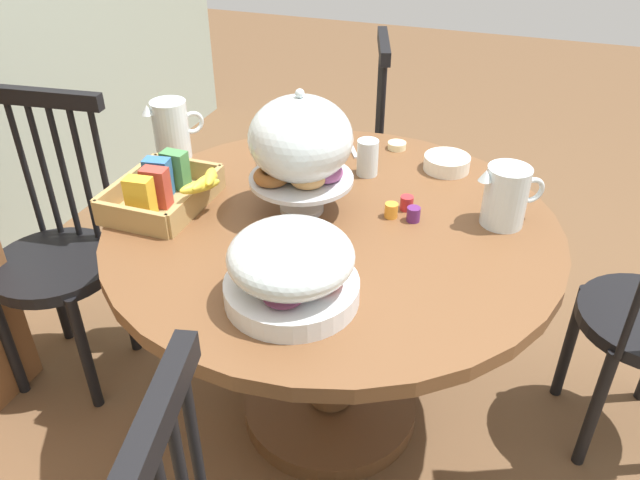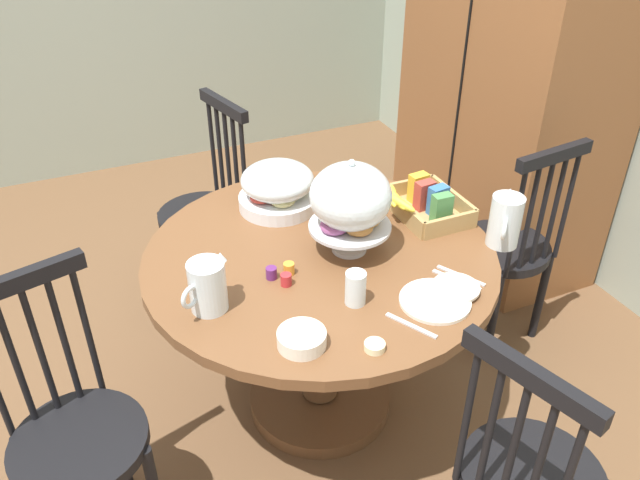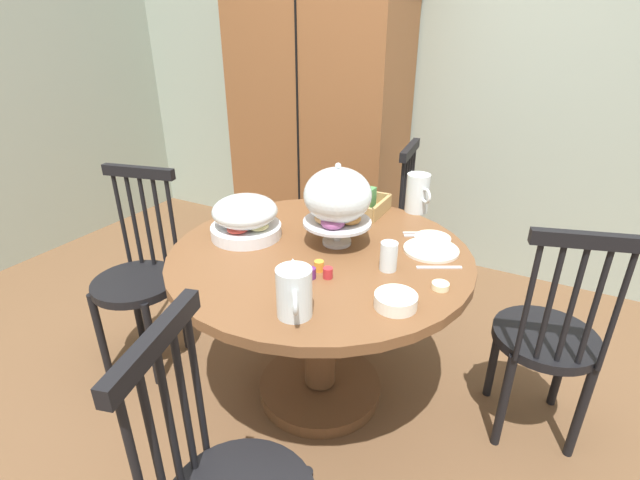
# 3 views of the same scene
# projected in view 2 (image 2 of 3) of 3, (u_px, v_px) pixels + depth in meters

# --- Properties ---
(ground_plane) EXTENTS (10.00, 10.00, 0.00)m
(ground_plane) POSITION_uv_depth(u_px,v_px,m) (268.00, 400.00, 2.61)
(ground_plane) COLOR brown
(wooden_armoire) EXTENTS (1.18, 0.60, 1.96)m
(wooden_armoire) POSITION_uv_depth(u_px,v_px,m) (512.00, 70.00, 3.04)
(wooden_armoire) COLOR brown
(wooden_armoire) RESTS_ON ground_plane
(dining_table) EXTENTS (1.21, 1.21, 0.74)m
(dining_table) POSITION_uv_depth(u_px,v_px,m) (320.00, 300.00, 2.30)
(dining_table) COLOR brown
(dining_table) RESTS_ON ground_plane
(windsor_chair_near_window) EXTENTS (0.42, 0.41, 0.97)m
(windsor_chair_near_window) POSITION_uv_depth(u_px,v_px,m) (207.00, 214.00, 2.96)
(windsor_chair_near_window) COLOR black
(windsor_chair_near_window) RESTS_ON ground_plane
(windsor_chair_by_cabinet) EXTENTS (0.42, 0.42, 0.97)m
(windsor_chair_by_cabinet) POSITION_uv_depth(u_px,v_px,m) (76.00, 438.00, 1.88)
(windsor_chair_by_cabinet) COLOR black
(windsor_chair_by_cabinet) RESTS_ON ground_plane
(windsor_chair_far_side) EXTENTS (0.40, 0.40, 0.97)m
(windsor_chair_far_side) POSITION_uv_depth(u_px,v_px,m) (507.00, 250.00, 2.71)
(windsor_chair_far_side) COLOR black
(windsor_chair_far_side) RESTS_ON ground_plane
(pastry_stand_with_dome) EXTENTS (0.28, 0.28, 0.34)m
(pastry_stand_with_dome) POSITION_uv_depth(u_px,v_px,m) (351.00, 200.00, 2.09)
(pastry_stand_with_dome) COLOR silver
(pastry_stand_with_dome) RESTS_ON dining_table
(fruit_platter_covered) EXTENTS (0.30, 0.30, 0.18)m
(fruit_platter_covered) POSITION_uv_depth(u_px,v_px,m) (278.00, 187.00, 2.40)
(fruit_platter_covered) COLOR silver
(fruit_platter_covered) RESTS_ON dining_table
(orange_juice_pitcher) EXTENTS (0.13, 0.18, 0.16)m
(orange_juice_pitcher) POSITION_uv_depth(u_px,v_px,m) (208.00, 288.00, 1.90)
(orange_juice_pitcher) COLOR silver
(orange_juice_pitcher) RESTS_ON dining_table
(milk_pitcher) EXTENTS (0.16, 0.14, 0.18)m
(milk_pitcher) POSITION_uv_depth(u_px,v_px,m) (505.00, 223.00, 2.19)
(milk_pitcher) COLOR silver
(milk_pitcher) RESTS_ON dining_table
(cereal_basket) EXTENTS (0.32, 0.30, 0.12)m
(cereal_basket) POSITION_uv_depth(u_px,v_px,m) (425.00, 203.00, 2.37)
(cereal_basket) COLOR tan
(cereal_basket) RESTS_ON dining_table
(china_plate_large) EXTENTS (0.22, 0.22, 0.01)m
(china_plate_large) POSITION_uv_depth(u_px,v_px,m) (435.00, 301.00, 1.96)
(china_plate_large) COLOR white
(china_plate_large) RESTS_ON dining_table
(china_plate_small) EXTENTS (0.15, 0.15, 0.01)m
(china_plate_small) POSITION_uv_depth(u_px,v_px,m) (456.00, 287.00, 1.99)
(china_plate_small) COLOR white
(china_plate_small) RESTS_ON china_plate_large
(cereal_bowl) EXTENTS (0.14, 0.14, 0.04)m
(cereal_bowl) POSITION_uv_depth(u_px,v_px,m) (302.00, 339.00, 1.79)
(cereal_bowl) COLOR white
(cereal_bowl) RESTS_ON dining_table
(drinking_glass) EXTENTS (0.06, 0.06, 0.11)m
(drinking_glass) POSITION_uv_depth(u_px,v_px,m) (356.00, 288.00, 1.93)
(drinking_glass) COLOR silver
(drinking_glass) RESTS_ON dining_table
(butter_dish) EXTENTS (0.06, 0.06, 0.02)m
(butter_dish) POSITION_uv_depth(u_px,v_px,m) (375.00, 346.00, 1.78)
(butter_dish) COLOR beige
(butter_dish) RESTS_ON dining_table
(jam_jar_strawberry) EXTENTS (0.04, 0.04, 0.04)m
(jam_jar_strawberry) POSITION_uv_depth(u_px,v_px,m) (286.00, 280.00, 2.02)
(jam_jar_strawberry) COLOR #B7282D
(jam_jar_strawberry) RESTS_ON dining_table
(jam_jar_apricot) EXTENTS (0.04, 0.04, 0.04)m
(jam_jar_apricot) POSITION_uv_depth(u_px,v_px,m) (289.00, 269.00, 2.07)
(jam_jar_apricot) COLOR orange
(jam_jar_apricot) RESTS_ON dining_table
(jam_jar_grape) EXTENTS (0.04, 0.04, 0.04)m
(jam_jar_grape) POSITION_uv_depth(u_px,v_px,m) (271.00, 273.00, 2.05)
(jam_jar_grape) COLOR #5B2366
(jam_jar_grape) RESTS_ON dining_table
(table_knife) EXTENTS (0.16, 0.09, 0.01)m
(table_knife) POSITION_uv_depth(u_px,v_px,m) (456.00, 280.00, 2.05)
(table_knife) COLOR silver
(table_knife) RESTS_ON dining_table
(dinner_fork) EXTENTS (0.16, 0.09, 0.01)m
(dinner_fork) POSITION_uv_depth(u_px,v_px,m) (461.00, 276.00, 2.07)
(dinner_fork) COLOR silver
(dinner_fork) RESTS_ON dining_table
(soup_spoon) EXTENTS (0.16, 0.09, 0.01)m
(soup_spoon) POSITION_uv_depth(u_px,v_px,m) (411.00, 326.00, 1.87)
(soup_spoon) COLOR silver
(soup_spoon) RESTS_ON dining_table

